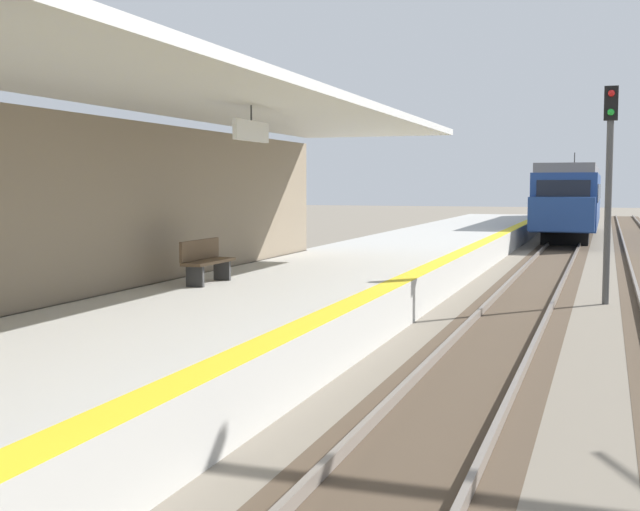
# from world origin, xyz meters

# --- Properties ---
(station_platform) EXTENTS (5.00, 80.00, 0.91)m
(station_platform) POSITION_xyz_m (-2.50, 16.00, 0.45)
(station_platform) COLOR #B7B5AD
(station_platform) RESTS_ON ground
(station_building_with_canopy) EXTENTS (4.85, 24.00, 4.43)m
(station_building_with_canopy) POSITION_xyz_m (-4.30, 10.97, 2.66)
(station_building_with_canopy) COLOR #4C4C4C
(station_building_with_canopy) RESTS_ON ground
(track_pair_nearest_platform) EXTENTS (2.34, 120.00, 0.16)m
(track_pair_nearest_platform) POSITION_xyz_m (1.90, 20.00, 0.05)
(track_pair_nearest_platform) COLOR #4C3D2D
(track_pair_nearest_platform) RESTS_ON ground
(approaching_train) EXTENTS (2.93, 19.60, 4.76)m
(approaching_train) POSITION_xyz_m (1.90, 46.78, 2.18)
(approaching_train) COLOR navy
(approaching_train) RESTS_ON ground
(rail_signal_post) EXTENTS (0.32, 0.34, 5.20)m
(rail_signal_post) POSITION_xyz_m (3.79, 20.48, 3.19)
(rail_signal_post) COLOR #4C4C4C
(rail_signal_post) RESTS_ON ground
(platform_bench) EXTENTS (0.45, 1.60, 0.88)m
(platform_bench) POSITION_xyz_m (-3.82, 14.35, 1.37)
(platform_bench) COLOR brown
(platform_bench) RESTS_ON station_platform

